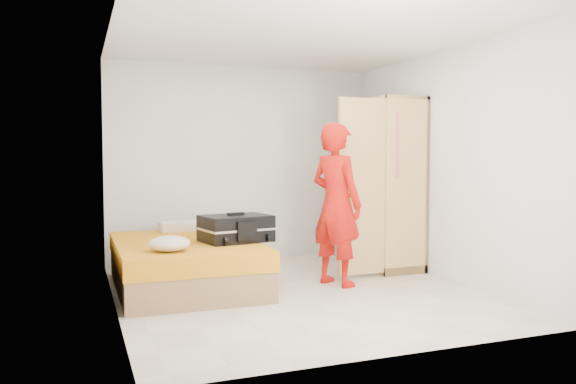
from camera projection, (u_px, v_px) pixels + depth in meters
name	position (u px, v px, depth m)	size (l,w,h in m)	color
room	(298.00, 165.00, 5.70)	(4.00, 4.02, 2.60)	beige
bed	(185.00, 264.00, 5.96)	(1.42, 2.02, 0.50)	#906641
wardrobe	(380.00, 188.00, 7.03)	(1.17, 1.20, 2.10)	#E9C771
person	(336.00, 204.00, 6.05)	(0.64, 0.42, 1.75)	red
suitcase	(236.00, 228.00, 5.89)	(0.79, 0.64, 0.30)	black
round_cushion	(170.00, 244.00, 5.26)	(0.39, 0.39, 0.15)	silver
pillow	(185.00, 226.00, 6.79)	(0.60, 0.30, 0.11)	silver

